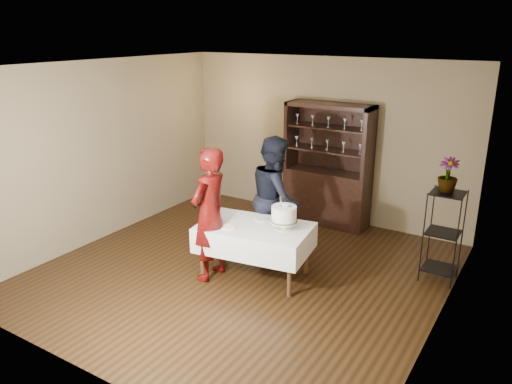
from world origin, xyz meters
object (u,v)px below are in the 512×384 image
woman (209,214)px  potted_plant (448,175)px  man (275,197)px  cake (284,215)px  china_hutch (327,184)px  plant_etagere (443,232)px  cake_table (255,238)px

woman → potted_plant: woman is taller
man → cake: 0.79m
china_hutch → potted_plant: (2.04, -1.02, 0.74)m
man → cake: (0.48, -0.63, 0.03)m
plant_etagere → potted_plant: potted_plant is taller
woman → potted_plant: bearing=121.4°
cake_table → woman: bearing=-146.1°
potted_plant → woman: bearing=-148.4°
woman → potted_plant: (2.53, 1.55, 0.53)m
plant_etagere → woman: woman is taller
china_hutch → cake_table: china_hutch is taller
cake_table → china_hutch: bearing=89.9°
plant_etagere → potted_plant: (-0.04, 0.03, 0.75)m
china_hutch → woman: size_ratio=1.15×
china_hutch → cake_table: bearing=-90.1°
china_hutch → cake_table: 2.25m
woman → china_hutch: bearing=169.1°
china_hutch → potted_plant: size_ratio=4.66×
china_hutch → cake: bearing=-80.2°
plant_etagere → woman: 2.99m
china_hutch → woman: bearing=-100.6°
china_hutch → plant_etagere: bearing=-26.8°
woman → man: (0.37, 1.04, -0.00)m
plant_etagere → woman: bearing=-149.3°
plant_etagere → man: 2.25m
cake → potted_plant: bearing=34.4°
plant_etagere → cake: bearing=-147.0°
plant_etagere → man: size_ratio=0.69×
cake_table → woman: size_ratio=0.88×
woman → cake: (0.86, 0.41, 0.03)m
cake → potted_plant: potted_plant is taller
cake_table → man: 0.80m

